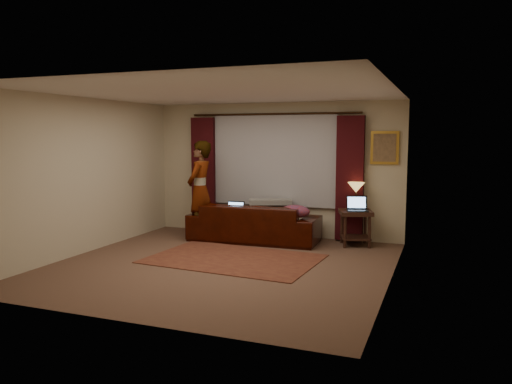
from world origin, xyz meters
TOP-DOWN VIEW (x-y plane):
  - floor at (0.00, 0.00)m, footprint 5.00×5.00m
  - ceiling at (0.00, 0.00)m, footprint 5.00×5.00m
  - wall_back at (0.00, 2.50)m, footprint 5.00×0.02m
  - wall_front at (0.00, -2.50)m, footprint 5.00×0.02m
  - wall_left at (-2.50, 0.00)m, footprint 0.02×5.00m
  - wall_right at (2.50, 0.00)m, footprint 0.02×5.00m
  - sheer_curtain at (0.00, 2.44)m, footprint 2.50×0.05m
  - drape_left at (-1.50, 2.39)m, footprint 0.50×0.14m
  - drape_right at (1.50, 2.39)m, footprint 0.50×0.14m
  - curtain_rod at (0.00, 2.39)m, footprint 0.04×0.04m
  - picture_frame at (2.10, 2.47)m, footprint 0.50×0.04m
  - sofa at (-0.17, 1.81)m, footprint 2.45×1.14m
  - throw_blanket at (0.04, 2.12)m, footprint 0.87×0.60m
  - clothing_pile at (0.64, 1.75)m, footprint 0.65×0.56m
  - laptop_sofa at (-0.53, 1.68)m, footprint 0.36×0.38m
  - area_rug at (0.02, 0.39)m, footprint 2.75×1.93m
  - end_table at (1.67, 2.08)m, footprint 0.70×0.70m
  - tiffany_lamp at (1.65, 2.20)m, footprint 0.35×0.35m
  - laptop_table at (1.72, 1.99)m, footprint 0.46×0.48m
  - person at (-1.20, 1.63)m, footprint 0.57×0.57m

SIDE VIEW (x-z plane):
  - floor at x=0.00m, z-range -0.01..0.00m
  - area_rug at x=0.02m, z-range 0.00..0.01m
  - end_table at x=1.67m, z-range 0.00..0.64m
  - sofa at x=-0.17m, z-range 0.00..0.97m
  - clothing_pile at x=0.64m, z-range 0.49..0.72m
  - laptop_sofa at x=-0.53m, z-range 0.49..0.73m
  - laptop_table at x=1.72m, z-range 0.64..0.90m
  - tiffany_lamp at x=1.65m, z-range 0.64..1.13m
  - person at x=-1.20m, z-range 0.00..1.87m
  - throw_blanket at x=0.04m, z-range 0.93..1.02m
  - drape_left at x=-1.50m, z-range 0.03..2.33m
  - drape_right at x=1.50m, z-range 0.03..2.33m
  - wall_back at x=0.00m, z-range 0.00..2.60m
  - wall_front at x=0.00m, z-range 0.00..2.60m
  - wall_left at x=-2.50m, z-range 0.00..2.60m
  - wall_right at x=2.50m, z-range 0.00..2.60m
  - sheer_curtain at x=0.00m, z-range 0.60..2.40m
  - picture_frame at x=2.10m, z-range 1.45..2.05m
  - curtain_rod at x=0.00m, z-range 0.68..4.08m
  - ceiling at x=0.00m, z-range 2.59..2.61m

